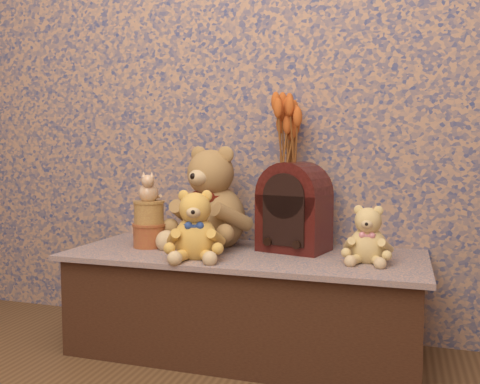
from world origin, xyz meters
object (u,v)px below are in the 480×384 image
Objects in this scene: biscuit_tin_lower at (149,236)px; teddy_medium at (196,222)px; teddy_large at (214,193)px; cat_figurine at (149,186)px; ceramic_vase at (288,220)px; cathedral_radio at (294,206)px; teddy_small at (368,232)px.

teddy_medium is at bearing -28.39° from biscuit_tin_lower.
teddy_large is 1.64× the size of teddy_medium.
ceramic_vase is at bearing -4.39° from cat_figurine.
cathedral_radio reaches higher than cat_figurine.
cat_figurine is (0.00, 0.00, 0.20)m from biscuit_tin_lower.
cathedral_radio is (0.34, -0.01, -0.05)m from teddy_large.
teddy_medium is 1.23× the size of ceramic_vase.
teddy_medium is at bearing -130.51° from ceramic_vase.
cathedral_radio is at bearing -61.19° from ceramic_vase.
teddy_large is at bearing 2.25° from cat_figurine.
ceramic_vase is 1.69× the size of biscuit_tin_lower.
cat_figurine reaches higher than ceramic_vase.
teddy_large is 1.26× the size of cathedral_radio.
teddy_small is (0.63, -0.13, -0.11)m from teddy_large.
cathedral_radio is at bearing -12.58° from cat_figurine.
ceramic_vase is (-0.33, 0.20, 0.00)m from teddy_small.
teddy_large is 2.04× the size of teddy_small.
biscuit_tin_lower is at bearing 135.30° from teddy_medium.
ceramic_vase is at bearing 29.33° from teddy_large.
teddy_medium is at bearing -51.12° from cat_figurine.
ceramic_vase is 1.76× the size of cat_figurine.
cathedral_radio is (-0.29, 0.13, 0.07)m from teddy_small.
cat_figurine is at bearing 135.30° from teddy_medium.
cathedral_radio is at bearing 15.41° from teddy_large.
teddy_large is at bearing 169.96° from teddy_small.
teddy_small is 0.39m from ceramic_vase.
cat_figurine reaches higher than biscuit_tin_lower.
teddy_large is 0.35m from cathedral_radio.
cat_figurine is at bearing -179.55° from teddy_small.
biscuit_tin_lower is at bearing -155.51° from cathedral_radio.
biscuit_tin_lower is (-0.54, -0.18, -0.06)m from ceramic_vase.
teddy_large is 3.41× the size of biscuit_tin_lower.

